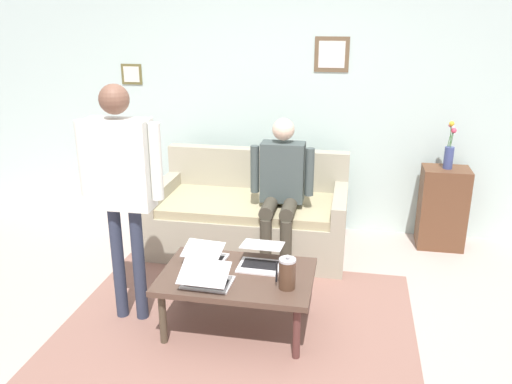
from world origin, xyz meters
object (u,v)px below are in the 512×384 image
object	(u,v)px
laptop_right	(206,255)
french_press	(287,273)
coffee_table	(237,280)
laptop_left	(260,259)
couch	(251,217)
person_seated	(281,184)
side_shelf	(442,208)
laptop_center	(207,279)
flower_vase	(449,152)
person_standing	(121,176)

from	to	relation	value
laptop_right	french_press	bearing A→B (deg)	155.09
french_press	coffee_table	bearing A→B (deg)	-19.42
laptop_left	french_press	distance (m)	0.38
couch	person_seated	world-z (taller)	person_seated
laptop_right	person_seated	xyz separation A→B (m)	(-0.41, -0.94, 0.27)
coffee_table	laptop_right	size ratio (longest dim) A/B	3.39
laptop_right	side_shelf	distance (m)	2.41
laptop_center	french_press	bearing A→B (deg)	-173.37
side_shelf	person_seated	size ratio (longest dim) A/B	0.60
couch	flower_vase	world-z (taller)	flower_vase
laptop_right	person_standing	xyz separation A→B (m)	(0.52, 0.18, 0.63)
couch	side_shelf	bearing A→B (deg)	-168.09
laptop_left	side_shelf	bearing A→B (deg)	-133.49
flower_vase	person_seated	xyz separation A→B (m)	(1.45, 0.60, -0.19)
person_standing	person_seated	world-z (taller)	person_standing
laptop_right	couch	bearing A→B (deg)	-94.91
flower_vase	laptop_right	bearing A→B (deg)	39.53
laptop_right	side_shelf	size ratio (longest dim) A/B	0.40
coffee_table	french_press	xyz separation A→B (m)	(-0.36, 0.13, 0.15)
coffee_table	person_standing	world-z (taller)	person_standing
laptop_right	person_seated	world-z (taller)	person_seated
flower_vase	coffee_table	bearing A→B (deg)	46.91
laptop_left	french_press	bearing A→B (deg)	127.95
french_press	person_standing	xyz separation A→B (m)	(1.15, -0.12, 0.56)
coffee_table	laptop_left	distance (m)	0.23
laptop_left	laptop_right	xyz separation A→B (m)	(0.40, -0.00, -0.01)
couch	laptop_center	size ratio (longest dim) A/B	5.30
side_shelf	person_standing	bearing A→B (deg)	35.69
laptop_right	french_press	world-z (taller)	french_press
coffee_table	laptop_right	world-z (taller)	laptop_right
coffee_table	laptop_left	xyz separation A→B (m)	(-0.13, -0.16, 0.09)
couch	laptop_left	bearing A→B (deg)	104.62
french_press	laptop_center	bearing A→B (deg)	6.63
person_seated	coffee_table	bearing A→B (deg)	82.48
laptop_left	laptop_center	distance (m)	0.46
couch	laptop_left	xyz separation A→B (m)	(-0.30, 1.16, 0.16)
french_press	side_shelf	distance (m)	2.21
couch	laptop_center	bearing A→B (deg)	90.27
couch	laptop_right	size ratio (longest dim) A/B	5.71
laptop_left	person_seated	xyz separation A→B (m)	(-0.01, -0.94, 0.26)
coffee_table	side_shelf	bearing A→B (deg)	-133.10
laptop_left	french_press	world-z (taller)	french_press
couch	laptop_left	world-z (taller)	couch
laptop_left	flower_vase	xyz separation A→B (m)	(-1.46, -1.54, 0.45)
laptop_left	person_standing	xyz separation A→B (m)	(0.92, 0.17, 0.62)
side_shelf	person_standing	xyz separation A→B (m)	(2.38, 1.71, 0.70)
laptop_center	person_seated	world-z (taller)	person_seated
laptop_right	coffee_table	bearing A→B (deg)	148.40
laptop_left	person_standing	size ratio (longest dim) A/B	0.20
side_shelf	french_press	bearing A→B (deg)	56.09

